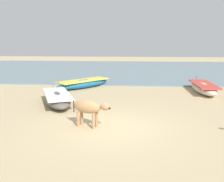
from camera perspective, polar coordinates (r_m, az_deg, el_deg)
The scene contains 6 objects.
ground at distance 9.62m, azimuth -0.04°, elevation -7.89°, with size 80.00×80.00×0.00m, color tan.
sea_water at distance 27.79m, azimuth 2.99°, elevation 4.77°, with size 60.00×20.00×0.08m, color slate.
fishing_boat_0 at distance 17.32m, azimuth -6.34°, elevation 1.66°, with size 3.57×3.86×0.74m.
fishing_boat_1 at distance 16.61m, azimuth 19.49°, elevation 0.70°, with size 1.17×3.87×0.76m.
fishing_boat_3 at distance 13.02m, azimuth -11.95°, elevation -1.60°, with size 2.55×3.89×0.78m.
cow_adult_tan at distance 9.46m, azimuth -5.18°, elevation -3.73°, with size 1.49×0.83×1.00m.
Camera 1 is at (0.72, -9.06, 3.15)m, focal length 41.60 mm.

